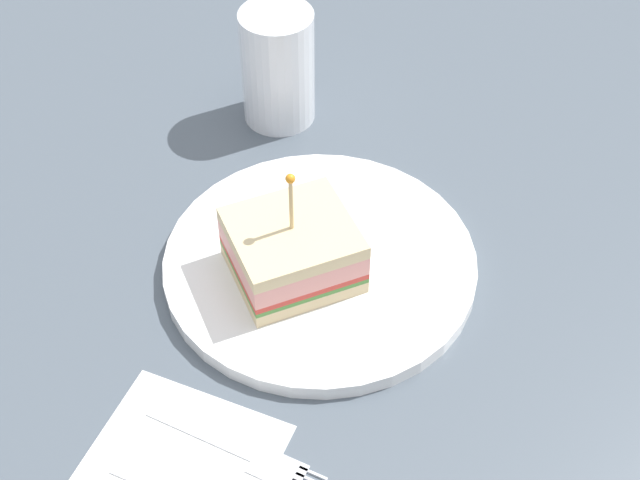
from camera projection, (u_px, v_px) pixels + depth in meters
ground_plane at (320, 278)px, 71.50cm from camera, size 115.73×115.73×2.00cm
plate at (320, 264)px, 70.31cm from camera, size 24.01×24.01×1.27cm
sandwich_half_center at (293, 250)px, 67.14cm from camera, size 10.93×11.30×9.88cm
drink_glass at (278, 72)px, 80.37cm from camera, size 6.45×6.45×10.63cm
napkin at (180, 461)px, 59.19cm from camera, size 14.80×14.10×0.15cm
fork at (253, 458)px, 59.26cm from camera, size 12.84×4.90×0.35cm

